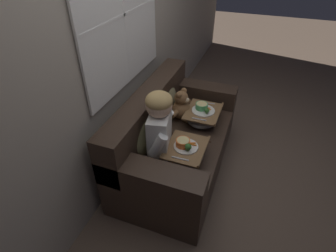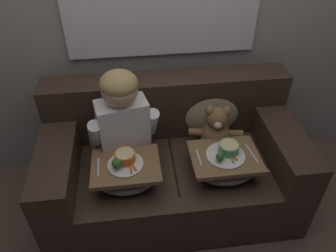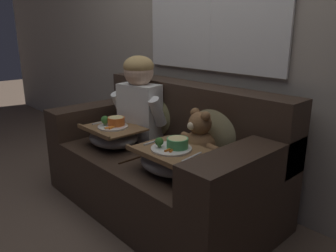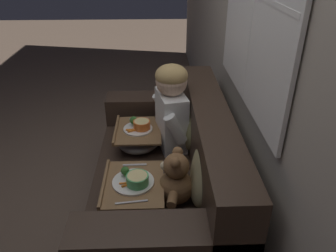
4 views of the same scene
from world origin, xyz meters
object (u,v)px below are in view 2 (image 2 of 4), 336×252
object	(u,v)px
child_figure	(122,113)
lap_tray_teddy	(225,163)
throw_pillow_behind_teddy	(211,110)
lap_tray_child	(126,172)
throw_pillow_behind_child	(123,117)
couch	(171,163)
teddy_bear	(216,131)

from	to	relation	value
child_figure	lap_tray_teddy	distance (m)	0.70
throw_pillow_behind_teddy	child_figure	size ratio (longest dim) A/B	0.66
lap_tray_child	lap_tray_teddy	size ratio (longest dim) A/B	0.96
throw_pillow_behind_child	lap_tray_child	distance (m)	0.41
throw_pillow_behind_child	throw_pillow_behind_teddy	distance (m)	0.60
child_figure	lap_tray_child	bearing A→B (deg)	-90.18
lap_tray_child	throw_pillow_behind_teddy	bearing A→B (deg)	32.94
couch	child_figure	bearing A→B (deg)	175.36
couch	lap_tray_teddy	bearing A→B (deg)	-35.55
lap_tray_child	couch	bearing A→B (deg)	35.57
throw_pillow_behind_teddy	lap_tray_teddy	world-z (taller)	throw_pillow_behind_teddy
couch	lap_tray_child	size ratio (longest dim) A/B	4.07
throw_pillow_behind_teddy	lap_tray_child	size ratio (longest dim) A/B	1.02
throw_pillow_behind_teddy	child_figure	world-z (taller)	child_figure
lap_tray_teddy	couch	bearing A→B (deg)	144.45
throw_pillow_behind_child	child_figure	distance (m)	0.20
throw_pillow_behind_child	teddy_bear	bearing A→B (deg)	-14.35
couch	child_figure	size ratio (longest dim) A/B	2.64
couch	throw_pillow_behind_child	xyz separation A→B (m)	(-0.30, 0.17, 0.30)
throw_pillow_behind_teddy	teddy_bear	bearing A→B (deg)	-90.34
child_figure	throw_pillow_behind_child	bearing A→B (deg)	90.09
teddy_bear	lap_tray_child	distance (m)	0.65
couch	lap_tray_child	bearing A→B (deg)	-144.43
lap_tray_teddy	throw_pillow_behind_child	bearing A→B (deg)	147.07
throw_pillow_behind_child	couch	bearing A→B (deg)	-30.14
teddy_bear	lap_tray_child	xyz separation A→B (m)	(-0.60, -0.24, -0.06)
throw_pillow_behind_teddy	teddy_bear	world-z (taller)	throw_pillow_behind_teddy
throw_pillow_behind_teddy	child_figure	bearing A→B (deg)	-165.97
child_figure	lap_tray_teddy	world-z (taller)	child_figure
child_figure	lap_tray_teddy	xyz separation A→B (m)	(0.60, -0.24, -0.26)
teddy_bear	lap_tray_teddy	xyz separation A→B (m)	(0.00, -0.24, -0.06)
lap_tray_child	lap_tray_teddy	xyz separation A→B (m)	(0.60, -0.00, -0.00)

